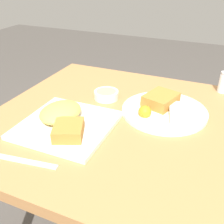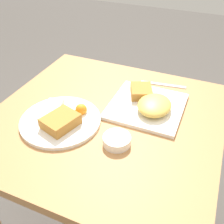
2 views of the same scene
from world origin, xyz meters
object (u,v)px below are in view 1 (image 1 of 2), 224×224
at_px(plate_oval_far, 164,109).
at_px(butter_knife, 23,161).
at_px(sauce_ramekin, 106,95).
at_px(salt_shaker, 224,84).
at_px(plate_square_near, 65,120).

bearing_deg(plate_oval_far, butter_knife, -34.77).
distance_m(sauce_ramekin, salt_shaker, 0.47).
xyz_separation_m(plate_square_near, butter_knife, (0.19, -0.01, -0.02)).
distance_m(sauce_ramekin, butter_knife, 0.43).
xyz_separation_m(plate_square_near, plate_oval_far, (-0.21, 0.27, -0.01)).
bearing_deg(salt_shaker, butter_knife, -34.64).
bearing_deg(plate_oval_far, salt_shaker, 145.57).
distance_m(plate_oval_far, sauce_ramekin, 0.23).
height_order(plate_oval_far, butter_knife, plate_oval_far).
bearing_deg(butter_knife, plate_oval_far, 47.42).
height_order(sauce_ramekin, salt_shaker, salt_shaker).
distance_m(salt_shaker, butter_knife, 0.81).
xyz_separation_m(plate_square_near, sauce_ramekin, (-0.23, 0.04, -0.01)).
relative_size(plate_square_near, butter_knife, 1.39).
relative_size(plate_square_near, salt_shaker, 3.30).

